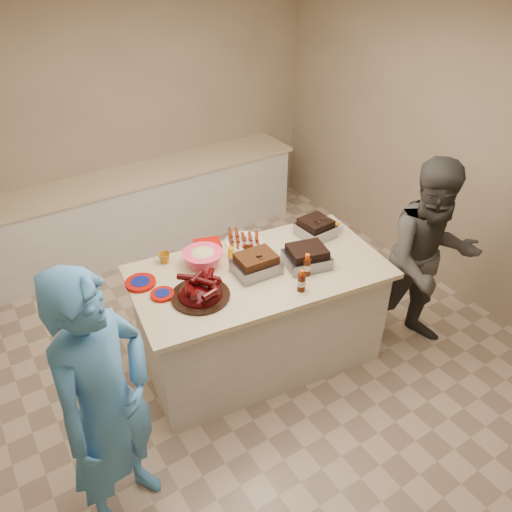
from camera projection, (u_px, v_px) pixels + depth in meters
room at (251, 354)px, 4.38m from camera, size 4.50×5.00×2.70m
back_counter at (147, 209)px, 5.66m from camera, size 3.60×0.64×0.90m
island at (259, 356)px, 4.36m from camera, size 2.08×1.29×0.93m
rib_platter at (201, 297)px, 3.57m from camera, size 0.46×0.46×0.17m
pulled_pork_tray at (256, 272)px, 3.82m from camera, size 0.35×0.27×0.10m
brisket_tray at (306, 265)px, 3.90m from camera, size 0.39×0.35×0.10m
roasting_pan at (315, 236)px, 4.26m from camera, size 0.29×0.29×0.11m
coleslaw_bowl at (204, 266)px, 3.89m from camera, size 0.35×0.35×0.22m
sausage_plate at (244, 242)px, 4.17m from camera, size 0.43×0.43×0.05m
mac_cheese_dish at (319, 232)px, 4.31m from camera, size 0.35×0.27×0.09m
bbq_bottle_a at (306, 275)px, 3.79m from camera, size 0.07×0.07×0.18m
bbq_bottle_b at (301, 290)px, 3.63m from camera, size 0.07×0.07×0.18m
mustard_bottle at (231, 258)px, 3.99m from camera, size 0.05×0.05×0.12m
sauce_bowl at (248, 252)px, 4.06m from camera, size 0.16×0.07×0.15m
plate_stack_large at (141, 284)px, 3.69m from camera, size 0.26×0.26×0.03m
plate_stack_small at (163, 296)px, 3.58m from camera, size 0.19×0.19×0.02m
plastic_cup at (165, 262)px, 3.93m from camera, size 0.10×0.10×0.09m
basket_stack at (208, 253)px, 4.04m from camera, size 0.24×0.21×0.10m
guest_blue at (131, 500)px, 3.27m from camera, size 1.53×1.93×0.44m
guest_gray at (410, 339)px, 4.54m from camera, size 1.48×1.93×0.66m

